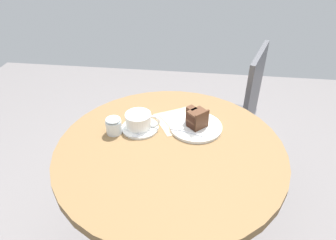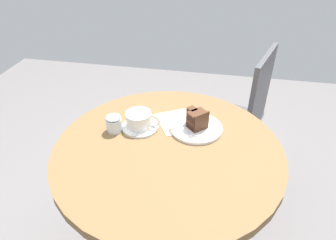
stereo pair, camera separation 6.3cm
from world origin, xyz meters
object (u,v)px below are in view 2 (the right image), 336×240
(cake_plate, at_px, (196,128))
(cake_slice, at_px, (197,119))
(coffee_cup, at_px, (139,119))
(napkin, at_px, (182,120))
(saucer, at_px, (140,127))
(cafe_chair, at_px, (240,113))
(fork, at_px, (182,131))
(sugar_pot, at_px, (114,123))
(teaspoon, at_px, (140,132))

(cake_plate, xyz_separation_m, cake_slice, (0.00, 0.00, 0.04))
(coffee_cup, distance_m, cake_plate, 0.23)
(coffee_cup, distance_m, napkin, 0.18)
(saucer, height_order, cafe_chair, cafe_chair)
(fork, relative_size, cafe_chair, 0.15)
(napkin, bearing_deg, cake_plate, -35.37)
(cake_plate, xyz_separation_m, sugar_pot, (-0.32, -0.07, 0.03))
(teaspoon, height_order, napkin, teaspoon)
(cafe_chair, bearing_deg, cake_slice, -4.39)
(coffee_cup, distance_m, cafe_chair, 0.71)
(coffee_cup, bearing_deg, cake_plate, 7.55)
(teaspoon, relative_size, sugar_pot, 1.30)
(napkin, xyz_separation_m, sugar_pot, (-0.25, -0.12, 0.03))
(saucer, distance_m, cafe_chair, 0.70)
(cake_plate, distance_m, sugar_pot, 0.32)
(cake_slice, distance_m, napkin, 0.09)
(cake_slice, bearing_deg, cafe_chair, 67.31)
(cake_plate, bearing_deg, fork, -137.96)
(napkin, relative_size, sugar_pot, 3.40)
(coffee_cup, bearing_deg, napkin, 25.10)
(napkin, distance_m, sugar_pot, 0.28)
(teaspoon, distance_m, napkin, 0.19)
(coffee_cup, distance_m, teaspoon, 0.05)
(cake_plate, relative_size, cafe_chair, 0.23)
(coffee_cup, xyz_separation_m, cafe_chair, (0.43, 0.51, -0.25))
(saucer, relative_size, fork, 1.12)
(cake_plate, bearing_deg, coffee_cup, -172.45)
(sugar_pot, bearing_deg, saucer, 21.78)
(cake_slice, bearing_deg, coffee_cup, -172.36)
(teaspoon, bearing_deg, cafe_chair, -178.85)
(teaspoon, xyz_separation_m, fork, (0.16, 0.03, 0.00))
(saucer, distance_m, fork, 0.17)
(coffee_cup, distance_m, fork, 0.18)
(cafe_chair, bearing_deg, napkin, -13.02)
(napkin, bearing_deg, saucer, -153.72)
(cake_plate, relative_size, napkin, 0.87)
(cake_slice, relative_size, cafe_chair, 0.10)
(coffee_cup, xyz_separation_m, fork, (0.18, -0.01, -0.03))
(cake_plate, bearing_deg, cake_slice, 30.08)
(teaspoon, xyz_separation_m, cake_slice, (0.21, 0.07, 0.04))
(fork, bearing_deg, saucer, 14.29)
(cake_plate, relative_size, fork, 1.59)
(cafe_chair, distance_m, sugar_pot, 0.80)
(coffee_cup, relative_size, fork, 1.04)
(coffee_cup, bearing_deg, fork, -4.61)
(saucer, height_order, napkin, saucer)
(cake_slice, bearing_deg, saucer, -171.63)
(teaspoon, distance_m, cake_slice, 0.22)
(coffee_cup, xyz_separation_m, teaspoon, (0.02, -0.04, -0.03))
(saucer, height_order, teaspoon, teaspoon)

